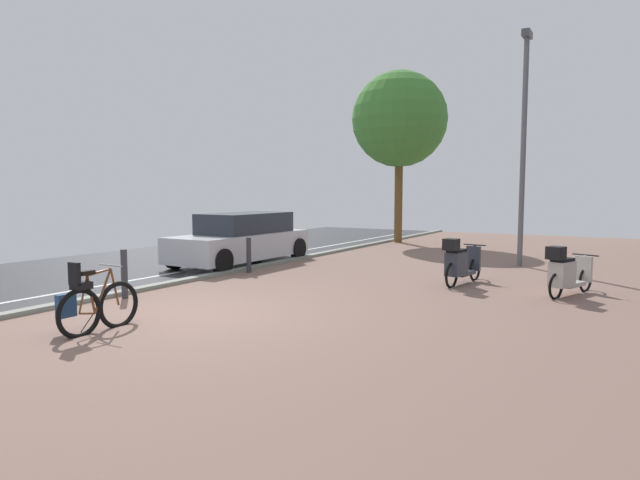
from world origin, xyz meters
The scene contains 9 objects.
ground centered at (1.43, 0.00, -0.02)m, with size 21.00×40.00×0.13m.
bicycle_foreground centered at (-0.43, -1.49, 0.39)m, with size 0.65×1.38×1.08m.
scooter_near centered at (2.95, 5.07, 0.47)m, with size 0.59×1.77×1.06m.
scooter_mid centered at (5.08, 4.85, 0.45)m, with size 0.84×1.64×1.02m.
parked_car_near centered at (-3.30, 5.43, 0.68)m, with size 1.82×4.43×1.41m.
lamp_post centered at (3.49, 8.83, 3.41)m, with size 0.20×0.52×6.18m.
street_tree centered at (-1.98, 13.53, 4.78)m, with size 3.69×3.69×6.65m.
bollard_near centered at (-2.05, 0.38, 0.47)m, with size 0.12×0.12×0.93m.
bollard_far centered at (-2.05, 4.14, 0.44)m, with size 0.12×0.12×0.88m.
Camera 1 is at (6.27, -6.42, 2.02)m, focal length 30.43 mm.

